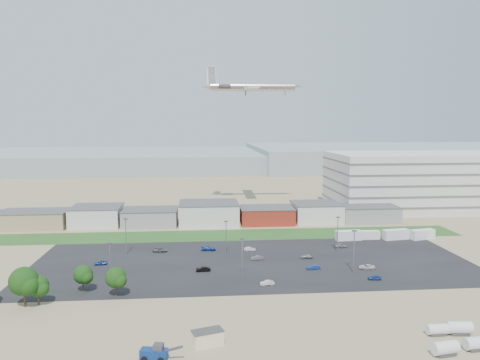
{
  "coord_description": "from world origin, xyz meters",
  "views": [
    {
      "loc": [
        -9.52,
        -104.57,
        38.0
      ],
      "look_at": [
        1.61,
        22.0,
        22.63
      ],
      "focal_mm": 35.0,
      "sensor_mm": 36.0,
      "label": 1
    }
  ],
  "objects": [
    {
      "name": "lightpole_back_l",
      "position": [
        -30.99,
        31.12,
        5.3
      ],
      "size": [
        1.25,
        0.52,
        10.61
      ],
      "primitive_type": null,
      "color": "slate",
      "rests_on": "ground"
    },
    {
      "name": "parking_lot",
      "position": [
        5.0,
        20.0,
        0.01
      ],
      "size": [
        120.0,
        50.0,
        0.01
      ],
      "primitive_type": "cube",
      "color": "black",
      "rests_on": "ground"
    },
    {
      "name": "box_trailer_a",
      "position": [
        39.01,
        41.54,
        1.58
      ],
      "size": [
        8.58,
        3.13,
        3.16
      ],
      "primitive_type": null,
      "rotation": [
        0.0,
        0.0,
        0.06
      ],
      "color": "silver",
      "rests_on": "ground"
    },
    {
      "name": "portable_shed",
      "position": [
        -8.39,
        -27.78,
        1.34
      ],
      "size": [
        5.92,
        4.28,
        2.69
      ],
      "primitive_type": null,
      "rotation": [
        0.0,
        0.0,
        0.31
      ],
      "color": "beige",
      "rests_on": "ground"
    },
    {
      "name": "building_row",
      "position": [
        -17.0,
        71.0,
        4.0
      ],
      "size": [
        170.0,
        20.0,
        8.0
      ],
      "primitive_type": null,
      "color": "silver",
      "rests_on": "ground"
    },
    {
      "name": "parked_car_13",
      "position": [
        6.27,
        1.32,
        0.55
      ],
      "size": [
        3.47,
        1.58,
        1.1
      ],
      "primitive_type": "imported",
      "rotation": [
        0.0,
        0.0,
        -1.44
      ],
      "color": "silver",
      "rests_on": "ground"
    },
    {
      "name": "telehandler",
      "position": [
        -17.09,
        -32.33,
        1.45
      ],
      "size": [
        7.29,
        3.68,
        2.9
      ],
      "primitive_type": null,
      "rotation": [
        0.0,
        0.0,
        -0.2
      ],
      "color": "navy",
      "rests_on": "ground"
    },
    {
      "name": "parked_car_4",
      "position": [
        -8.75,
        12.95,
        0.62
      ],
      "size": [
        3.87,
        1.61,
        1.24
      ],
      "primitive_type": "imported",
      "rotation": [
        0.0,
        0.0,
        -1.49
      ],
      "color": "black",
      "rests_on": "ground"
    },
    {
      "name": "tree_mid",
      "position": [
        -43.56,
        -6.47,
        3.61
      ],
      "size": [
        4.82,
        4.82,
        7.23
      ],
      "primitive_type": null,
      "color": "black",
      "rests_on": "ground"
    },
    {
      "name": "lightpole_front_l",
      "position": [
        -31.0,
        6.53,
        4.88
      ],
      "size": [
        1.15,
        0.48,
        9.75
      ],
      "primitive_type": null,
      "color": "slate",
      "rests_on": "ground"
    },
    {
      "name": "parked_car_8",
      "position": [
        33.89,
        32.74,
        0.64
      ],
      "size": [
        3.85,
        1.74,
        1.28
      ],
      "primitive_type": "imported",
      "rotation": [
        0.0,
        0.0,
        1.51
      ],
      "color": "#A5A5AA",
      "rests_on": "ground"
    },
    {
      "name": "parked_car_2",
      "position": [
        32.98,
        2.72,
        0.55
      ],
      "size": [
        3.34,
        1.69,
        1.09
      ],
      "primitive_type": "imported",
      "rotation": [
        0.0,
        0.0,
        -1.7
      ],
      "color": "navy",
      "rests_on": "ground"
    },
    {
      "name": "parked_car_0",
      "position": [
        34.16,
        11.25,
        0.58
      ],
      "size": [
        4.4,
        2.48,
        1.16
      ],
      "primitive_type": "imported",
      "rotation": [
        0.0,
        0.0,
        -1.71
      ],
      "color": "silver",
      "rests_on": "ground"
    },
    {
      "name": "ground",
      "position": [
        0.0,
        0.0,
        0.0
      ],
      "size": [
        700.0,
        700.0,
        0.0
      ],
      "primitive_type": "plane",
      "color": "#90805B",
      "rests_on": "ground"
    },
    {
      "name": "lightpole_front_r",
      "position": [
        29.77,
        8.95,
        5.49
      ],
      "size": [
        1.29,
        0.54,
        10.97
      ],
      "primitive_type": null,
      "color": "slate",
      "rests_on": "ground"
    },
    {
      "name": "storage_tank_nw",
      "position": [
        33.0,
        -27.55,
        1.12
      ],
      "size": [
        3.78,
        1.94,
        2.25
      ],
      "primitive_type": null,
      "rotation": [
        0.0,
        0.0,
        0.02
      ],
      "color": "silver",
      "rests_on": "ground"
    },
    {
      "name": "hills_backdrop",
      "position": [
        40.0,
        315.0,
        4.5
      ],
      "size": [
        700.0,
        200.0,
        9.0
      ],
      "primitive_type": null,
      "color": "gray",
      "rests_on": "ground"
    },
    {
      "name": "lightpole_back_m",
      "position": [
        -1.9,
        28.66,
        4.92
      ],
      "size": [
        1.16,
        0.48,
        9.84
      ],
      "primitive_type": null,
      "color": "slate",
      "rests_on": "ground"
    },
    {
      "name": "box_trailer_c",
      "position": [
        54.96,
        41.28,
        1.62
      ],
      "size": [
        8.98,
        4.11,
        3.24
      ],
      "primitive_type": null,
      "rotation": [
        0.0,
        0.0,
        0.17
      ],
      "color": "silver",
      "rests_on": "ground"
    },
    {
      "name": "lightpole_back_r",
      "position": [
        31.35,
        28.44,
        5.27
      ],
      "size": [
        1.24,
        0.52,
        10.54
      ],
      "primitive_type": null,
      "color": "slate",
      "rests_on": "ground"
    },
    {
      "name": "grass_strip",
      "position": [
        0.0,
        52.0,
        0.01
      ],
      "size": [
        160.0,
        16.0,
        0.02
      ],
      "primitive_type": "cube",
      "color": "#25511E",
      "rests_on": "ground"
    },
    {
      "name": "parked_car_9",
      "position": [
        -21.38,
        32.7,
        0.6
      ],
      "size": [
        4.53,
        2.46,
        1.21
      ],
      "primitive_type": "imported",
      "rotation": [
        0.0,
        0.0,
        1.46
      ],
      "color": "#595B5E",
      "rests_on": "ground"
    },
    {
      "name": "storage_tank_sw",
      "position": [
        30.58,
        -34.72,
        1.29
      ],
      "size": [
        4.59,
        2.8,
        2.59
      ],
      "primitive_type": null,
      "rotation": [
        0.0,
        0.0,
        0.16
      ],
      "color": "silver",
      "rests_on": "ground"
    },
    {
      "name": "storage_tank_ne",
      "position": [
        37.1,
        -27.63,
        1.31
      ],
      "size": [
        4.57,
        2.6,
        2.63
      ],
      "primitive_type": null,
      "rotation": [
        0.0,
        0.0,
        -0.09
      ],
      "color": "silver",
      "rests_on": "ground"
    },
    {
      "name": "parked_car_12",
      "position": [
        20.44,
        22.2,
        0.55
      ],
      "size": [
        3.77,
        1.54,
        1.09
      ],
      "primitive_type": "imported",
      "rotation": [
        0.0,
        0.0,
        -1.57
      ],
      "color": "#A5A5AA",
      "rests_on": "ground"
    },
    {
      "name": "tree_right",
      "position": [
        -36.05,
        0.83,
        3.46
      ],
      "size": [
        4.61,
        4.61,
        6.91
      ],
      "primitive_type": null,
      "color": "black",
      "rests_on": "ground"
    },
    {
      "name": "parked_car_6",
      "position": [
        -6.94,
        32.84,
        0.64
      ],
      "size": [
        4.56,
        2.25,
        1.27
      ],
      "primitive_type": "imported",
      "rotation": [
        0.0,
        0.0,
        1.46
      ],
      "color": "navy",
      "rests_on": "ground"
    },
    {
      "name": "parked_car_7",
      "position": [
        6.45,
        22.06,
        0.57
      ],
      "size": [
        3.5,
        1.27,
        1.15
      ],
      "primitive_type": "imported",
      "rotation": [
        0.0,
        0.0,
        -1.55
      ],
      "color": "#595B5E",
      "rests_on": "ground"
    },
    {
      "name": "tree_left",
      "position": [
        -46.02,
        -7.34,
        4.81
      ],
      "size": [
        6.41,
        6.41,
        9.62
      ],
      "primitive_type": null,
      "color": "black",
      "rests_on": "ground"
    },
    {
      "name": "tree_near",
      "position": [
        -28.15,
        -2.71,
        3.69
      ],
      "size": [
        4.92,
        4.92,
        7.38
      ],
      "primitive_type": null,
      "color": "black",
      "rests_on": "ground"
    },
    {
      "name": "parked_car_1",
      "position": [
        20.1,
        12.23,
        0.58
      ],
      "size": [
        3.67,
        1.69,
        1.17
      ],
      "primitive_type": "imported",
      "rotation": [
        0.0,
        0.0,
        -1.44
      ],
      "color": "navy",
      "rests_on": "ground"
    },
    {
      "name": "lightpole_front_m",
      "position": [
        0.83,
        6.93,
        5.02
      ],
      "size": [
        1.18,
        0.49,
        10.03
      ],
      "primitive_type": null,
      "color": "slate",
      "rests_on": "ground"
    },
    {
      "name": "box_trailer_d",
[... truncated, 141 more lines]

